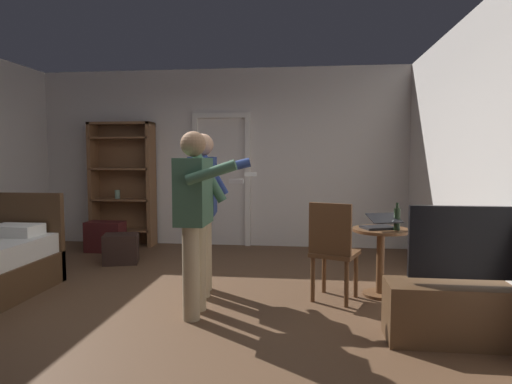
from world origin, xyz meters
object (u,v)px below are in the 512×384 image
at_px(laptop, 380,224).
at_px(bottle_on_table, 397,219).
at_px(bookshelf, 123,180).
at_px(suitcase_dark, 121,249).
at_px(person_blue_shirt, 195,210).
at_px(person_striped_shirt, 204,202).
at_px(suitcase_small, 105,237).
at_px(side_table, 381,251).
at_px(tv_flatscreen, 470,306).
at_px(wooden_chair, 333,247).

bearing_deg(laptop, bottle_on_table, -14.33).
distance_m(bookshelf, suitcase_dark, 1.58).
bearing_deg(person_blue_shirt, bookshelf, 123.19).
xyz_separation_m(bottle_on_table, person_blue_shirt, (-1.89, -0.68, 0.14)).
distance_m(bookshelf, person_striped_shirt, 3.05).
relative_size(laptop, bottle_on_table, 1.51).
bearing_deg(laptop, suitcase_dark, 161.66).
bearing_deg(laptop, person_striped_shirt, -177.32).
bearing_deg(bottle_on_table, person_blue_shirt, -160.09).
bearing_deg(suitcase_small, laptop, -23.76).
relative_size(side_table, suitcase_dark, 1.58).
distance_m(bottle_on_table, suitcase_small, 4.35).
bearing_deg(person_striped_shirt, suitcase_small, 137.19).
bearing_deg(bookshelf, side_table, -31.21).
xyz_separation_m(side_table, suitcase_small, (-3.79, 1.70, -0.24)).
xyz_separation_m(side_table, laptop, (-0.01, -0.04, 0.29)).
bearing_deg(suitcase_small, tv_flatscreen, -32.33).
xyz_separation_m(bookshelf, person_blue_shirt, (1.98, -3.02, -0.10)).
height_order(tv_flatscreen, person_striped_shirt, person_striped_shirt).
relative_size(laptop, person_blue_shirt, 0.25).
distance_m(person_striped_shirt, suitcase_small, 2.79).
height_order(side_table, person_striped_shirt, person_striped_shirt).
relative_size(side_table, bottle_on_table, 2.53).
bearing_deg(side_table, person_striped_shirt, -176.07).
bearing_deg(bottle_on_table, person_striped_shirt, -178.68).
bearing_deg(suitcase_small, person_striped_shirt, -41.79).
bearing_deg(bookshelf, wooden_chair, -37.83).
distance_m(person_striped_shirt, suitcase_dark, 1.99).
bearing_deg(side_table, suitcase_small, 155.82).
relative_size(laptop, person_striped_shirt, 0.25).
height_order(bookshelf, side_table, bookshelf).
height_order(bookshelf, suitcase_small, bookshelf).
distance_m(laptop, person_striped_shirt, 1.82).
distance_m(tv_flatscreen, suitcase_small, 5.13).
bearing_deg(bookshelf, bottle_on_table, -31.16).
height_order(suitcase_dark, suitcase_small, suitcase_small).
distance_m(laptop, bottle_on_table, 0.17).
xyz_separation_m(side_table, person_blue_shirt, (-1.75, -0.76, 0.50)).
bearing_deg(person_blue_shirt, person_striped_shirt, 96.03).
xyz_separation_m(bookshelf, tv_flatscreen, (4.22, -3.38, -0.77)).
distance_m(tv_flatscreen, suitcase_dark, 4.32).
xyz_separation_m(wooden_chair, suitcase_dark, (-2.75, 1.28, -0.35)).
distance_m(side_table, bottle_on_table, 0.39).
relative_size(tv_flatscreen, side_table, 1.80).
bearing_deg(suitcase_dark, tv_flatscreen, -46.43).
bearing_deg(suitcase_dark, side_table, -34.18).
distance_m(side_table, suitcase_small, 4.16).
bearing_deg(wooden_chair, bottle_on_table, 14.69).
bearing_deg(person_blue_shirt, tv_flatscreen, -8.98).
relative_size(person_striped_shirt, suitcase_small, 3.01).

